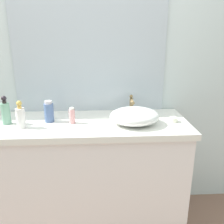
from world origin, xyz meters
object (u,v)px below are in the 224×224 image
(perfume_bottle, at_px, (6,112))
(candle_jar, at_px, (173,120))
(soap_dispenser, at_px, (21,117))
(spray_can, at_px, (49,112))
(lotion_bottle, at_px, (72,116))
(sink_basin, at_px, (134,116))

(perfume_bottle, bearing_deg, candle_jar, -1.30)
(soap_dispenser, height_order, spray_can, soap_dispenser)
(lotion_bottle, xyz_separation_m, candle_jar, (0.75, -0.02, -0.04))
(sink_basin, height_order, lotion_bottle, sink_basin)
(spray_can, height_order, candle_jar, spray_can)
(soap_dispenser, relative_size, candle_jar, 3.09)
(perfume_bottle, bearing_deg, sink_basin, -3.43)
(perfume_bottle, height_order, candle_jar, perfume_bottle)
(sink_basin, xyz_separation_m, candle_jar, (0.30, 0.03, -0.04))
(sink_basin, bearing_deg, spray_can, 172.01)
(soap_dispenser, bearing_deg, sink_basin, 1.98)
(perfume_bottle, bearing_deg, lotion_bottle, -1.45)
(spray_can, bearing_deg, perfume_bottle, -173.87)
(sink_basin, height_order, perfume_bottle, perfume_bottle)
(spray_can, bearing_deg, candle_jar, -3.72)
(candle_jar, bearing_deg, perfume_bottle, 178.70)
(lotion_bottle, xyz_separation_m, perfume_bottle, (-0.47, 0.01, 0.03))
(lotion_bottle, relative_size, candle_jar, 1.89)
(lotion_bottle, height_order, candle_jar, lotion_bottle)
(perfume_bottle, relative_size, candle_jar, 3.31)
(perfume_bottle, bearing_deg, soap_dispenser, -32.81)
(sink_basin, distance_m, lotion_bottle, 0.45)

